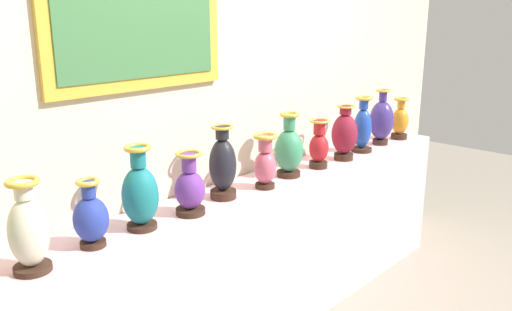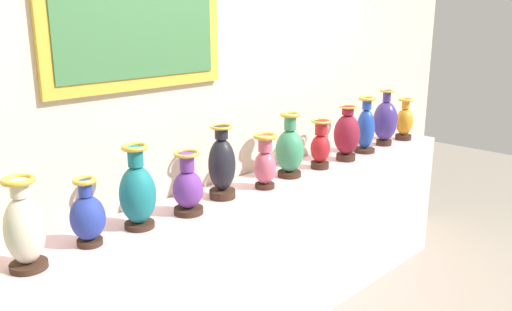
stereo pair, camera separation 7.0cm
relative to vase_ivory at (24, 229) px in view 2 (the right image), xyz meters
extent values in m
cube|color=beige|center=(1.37, 0.07, -0.66)|extent=(3.74, 0.39, 0.97)
cube|color=beige|center=(1.37, 0.32, 0.28)|extent=(5.01, 0.10, 2.85)
cube|color=gold|center=(0.74, 0.26, 0.81)|extent=(1.01, 0.03, 0.74)
cube|color=#3F7442|center=(0.74, 0.24, 0.81)|extent=(0.89, 0.01, 0.62)
cylinder|color=#382319|center=(0.00, 0.00, -0.16)|extent=(0.15, 0.15, 0.03)
ellipsoid|color=beige|center=(0.00, 0.00, -0.01)|extent=(0.15, 0.15, 0.28)
cylinder|color=beige|center=(0.00, 0.00, 0.17)|extent=(0.07, 0.07, 0.07)
torus|color=gold|center=(0.00, 0.00, 0.20)|extent=(0.13, 0.13, 0.02)
cylinder|color=#382319|center=(0.28, 0.03, -0.16)|extent=(0.11, 0.11, 0.03)
ellipsoid|color=#263899|center=(0.28, 0.03, -0.05)|extent=(0.15, 0.15, 0.20)
cylinder|color=#263899|center=(0.28, 0.03, 0.09)|extent=(0.06, 0.06, 0.07)
torus|color=gold|center=(0.28, 0.03, 0.12)|extent=(0.10, 0.10, 0.02)
cylinder|color=#382319|center=(0.54, 0.03, -0.16)|extent=(0.14, 0.14, 0.03)
ellipsoid|color=#19727A|center=(0.54, 0.03, -0.01)|extent=(0.17, 0.17, 0.28)
cylinder|color=#19727A|center=(0.54, 0.03, 0.18)|extent=(0.07, 0.07, 0.09)
torus|color=gold|center=(0.54, 0.03, 0.22)|extent=(0.13, 0.13, 0.02)
cylinder|color=#382319|center=(0.82, 0.01, -0.16)|extent=(0.15, 0.15, 0.03)
ellipsoid|color=#6B3393|center=(0.82, 0.01, -0.04)|extent=(0.15, 0.15, 0.19)
cylinder|color=#6B3393|center=(0.82, 0.01, 0.10)|extent=(0.07, 0.07, 0.09)
torus|color=gold|center=(0.82, 0.01, 0.14)|extent=(0.13, 0.13, 0.02)
cylinder|color=#382319|center=(1.10, 0.06, -0.15)|extent=(0.14, 0.14, 0.04)
ellipsoid|color=black|center=(1.10, 0.06, 0.02)|extent=(0.15, 0.15, 0.29)
cylinder|color=black|center=(1.10, 0.06, 0.19)|extent=(0.07, 0.07, 0.06)
torus|color=gold|center=(1.10, 0.06, 0.23)|extent=(0.12, 0.12, 0.02)
cylinder|color=#382319|center=(1.38, 0.00, -0.16)|extent=(0.11, 0.11, 0.03)
ellipsoid|color=#CC5972|center=(1.38, 0.00, -0.05)|extent=(0.13, 0.13, 0.19)
cylinder|color=#CC5972|center=(1.38, 0.00, 0.09)|extent=(0.08, 0.08, 0.09)
torus|color=gold|center=(1.38, 0.00, 0.14)|extent=(0.14, 0.14, 0.02)
cylinder|color=#382319|center=(1.65, 0.05, -0.16)|extent=(0.15, 0.15, 0.03)
ellipsoid|color=#388C60|center=(1.65, 0.05, -0.01)|extent=(0.18, 0.18, 0.26)
cylinder|color=#388C60|center=(1.65, 0.05, 0.17)|extent=(0.07, 0.07, 0.09)
torus|color=gold|center=(1.65, 0.05, 0.22)|extent=(0.12, 0.12, 0.02)
cylinder|color=#382319|center=(1.92, 0.02, -0.15)|extent=(0.12, 0.12, 0.04)
ellipsoid|color=red|center=(1.92, 0.02, -0.04)|extent=(0.13, 0.13, 0.18)
cylinder|color=red|center=(1.92, 0.02, 0.10)|extent=(0.08, 0.08, 0.09)
torus|color=gold|center=(1.92, 0.02, 0.14)|extent=(0.13, 0.13, 0.02)
cylinder|color=#382319|center=(2.19, 0.00, -0.15)|extent=(0.13, 0.13, 0.04)
ellipsoid|color=maroon|center=(2.19, 0.00, 0.01)|extent=(0.18, 0.18, 0.27)
cylinder|color=maroon|center=(2.19, 0.00, 0.17)|extent=(0.08, 0.08, 0.05)
torus|color=gold|center=(2.19, 0.00, 0.20)|extent=(0.12, 0.12, 0.01)
cylinder|color=#382319|center=(2.46, 0.03, -0.16)|extent=(0.15, 0.15, 0.03)
ellipsoid|color=#1E47B2|center=(2.46, 0.03, 0.00)|extent=(0.13, 0.13, 0.29)
cylinder|color=#1E47B2|center=(2.46, 0.03, 0.18)|extent=(0.07, 0.07, 0.08)
torus|color=gold|center=(2.46, 0.03, 0.22)|extent=(0.12, 0.12, 0.02)
cylinder|color=#382319|center=(2.74, 0.04, -0.15)|extent=(0.12, 0.12, 0.04)
ellipsoid|color=#3F2D7F|center=(2.74, 0.04, 0.01)|extent=(0.18, 0.18, 0.29)
cylinder|color=#3F2D7F|center=(2.74, 0.04, 0.20)|extent=(0.06, 0.06, 0.08)
torus|color=gold|center=(2.74, 0.04, 0.24)|extent=(0.11, 0.11, 0.02)
cylinder|color=#382319|center=(3.01, 0.02, -0.15)|extent=(0.13, 0.13, 0.04)
ellipsoid|color=orange|center=(3.01, 0.02, -0.03)|extent=(0.13, 0.13, 0.21)
cylinder|color=orange|center=(3.01, 0.02, 0.11)|extent=(0.06, 0.06, 0.07)
torus|color=gold|center=(3.01, 0.02, 0.15)|extent=(0.12, 0.12, 0.02)
camera|label=1|loc=(-0.79, -1.94, 0.83)|focal=37.20mm
camera|label=2|loc=(-0.75, -1.99, 0.83)|focal=37.20mm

